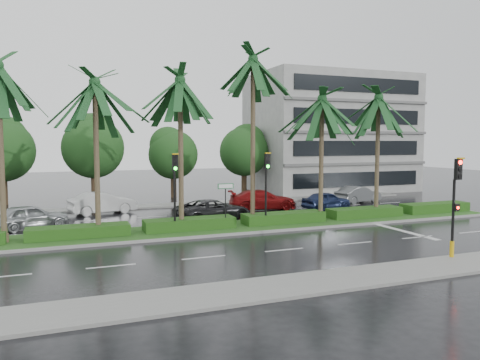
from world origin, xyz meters
name	(u,v)px	position (x,y,z in m)	size (l,w,h in m)	color
ground	(245,231)	(0.00, 0.00, 0.00)	(120.00, 120.00, 0.00)	black
near_sidewalk	(347,278)	(0.00, -10.20, 0.06)	(40.00, 2.40, 0.12)	slate
far_sidewalk	(190,204)	(0.00, 12.00, 0.06)	(40.00, 2.00, 0.12)	slate
median	(239,227)	(0.00, 1.00, 0.08)	(36.00, 4.00, 0.15)	gray
hedge	(239,221)	(0.00, 1.00, 0.45)	(35.20, 1.40, 0.60)	#1C3F12
lane_markings	(295,229)	(3.04, -0.43, 0.01)	(34.00, 13.06, 0.01)	silver
palm_row	(218,93)	(-1.25, 1.02, 7.91)	(26.30, 4.20, 10.67)	#483E29
signal_near	(455,203)	(6.00, -9.39, 2.50)	(0.34, 0.45, 4.36)	black
signal_median_left	(175,181)	(-4.00, 0.30, 3.00)	(0.34, 0.42, 4.36)	black
signal_median_right	(267,178)	(1.50, 0.30, 3.00)	(0.34, 0.42, 4.36)	black
street_sign	(226,194)	(-1.00, 0.48, 2.12)	(0.95, 0.09, 2.60)	black
bg_trees	(178,146)	(0.53, 17.59, 4.73)	(33.27, 5.53, 7.99)	#3D2A1B
building	(330,133)	(17.00, 18.00, 6.00)	(16.00, 10.00, 12.00)	gray
car_silver	(31,216)	(-11.50, 5.35, 0.73)	(4.29, 1.73, 1.46)	#A3A7AA
car_white	(103,203)	(-7.00, 9.76, 0.77)	(4.66, 1.63, 1.54)	#B5B5B5
car_darkgrey	(213,210)	(-0.59, 4.01, 0.70)	(5.06, 2.33, 1.41)	black
car_red	(263,200)	(4.50, 7.50, 0.74)	(5.10, 2.07, 1.48)	maroon
car_blue	(326,200)	(9.00, 5.74, 0.68)	(3.97, 1.60, 1.35)	#182449
car_grey	(358,194)	(13.50, 8.02, 0.71)	(4.29, 1.49, 1.41)	#505254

